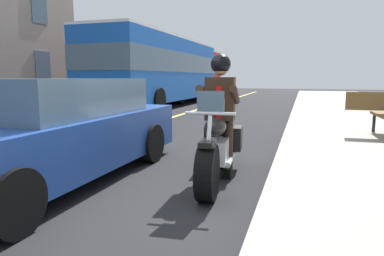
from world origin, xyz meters
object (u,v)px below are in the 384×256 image
Objects in this scene: rider_main at (220,105)px; motorcycle_main at (218,148)px; bus_far at (181,70)px; car_silver at (50,131)px; bus_near at (161,68)px.

motorcycle_main is at bearing 6.53° from rider_main.
motorcycle_main is 0.20× the size of bus_far.
rider_main is 17.22m from bus_far.
bus_far is (-16.18, -6.34, 1.42)m from motorcycle_main.
car_silver is at bearing -66.04° from rider_main.
bus_near is at bearing -153.11° from rider_main.
bus_far is at bearing -166.14° from car_silver.
bus_far reaches higher than rider_main.
motorcycle_main is 1.28× the size of rider_main.
bus_near is at bearing -163.96° from car_silver.
rider_main is at bearing -173.47° from motorcycle_main.
bus_far is 2.40× the size of car_silver.
motorcycle_main is at bearing 21.39° from bus_far.
bus_near is (-11.17, -5.59, 1.42)m from motorcycle_main.
rider_main reaches higher than car_silver.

